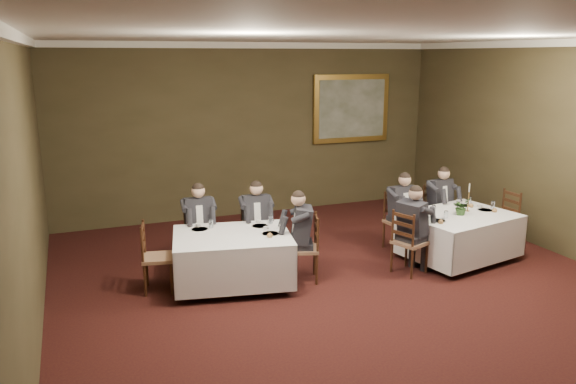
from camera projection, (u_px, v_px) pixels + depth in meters
ground at (371, 309)px, 7.37m from camera, size 10.00×10.00×0.00m
ceiling at (381, 33)px, 6.54m from camera, size 8.00×10.00×0.10m
back_wall at (252, 131)px, 11.47m from camera, size 8.00×0.10×3.50m
left_wall at (21, 211)px, 5.53m from camera, size 0.10×10.00×3.50m
crown_molding at (381, 38)px, 6.55m from camera, size 8.00×10.00×0.12m
table_main at (458, 233)px, 9.08m from camera, size 1.94×1.62×0.67m
table_second at (233, 255)px, 8.06m from camera, size 1.88×1.57×0.67m
chair_main_backleft at (399, 233)px, 9.61m from camera, size 0.47×0.45×1.00m
diner_main_backleft at (400, 220)px, 9.55m from camera, size 0.44×0.51×1.35m
chair_main_backright at (437, 225)px, 10.09m from camera, size 0.49×0.47×1.00m
diner_main_backright at (438, 213)px, 10.03m from camera, size 0.46×0.53×1.35m
chair_main_endleft at (409, 255)px, 8.55m from camera, size 0.54×0.56×1.00m
diner_main_endleft at (410, 241)px, 8.51m from camera, size 0.59×0.54×1.35m
chair_main_endright at (501, 232)px, 9.69m from camera, size 0.43×0.45×1.00m
chair_sec_backleft at (200, 249)px, 8.84m from camera, size 0.47×0.45×1.00m
diner_sec_backleft at (199, 235)px, 8.77m from camera, size 0.44×0.51×1.35m
chair_sec_backright at (256, 245)px, 9.00m from camera, size 0.49×0.47×1.00m
diner_sec_backright at (256, 232)px, 8.93m from camera, size 0.46×0.53×1.35m
chair_sec_endright at (304, 262)px, 8.28m from camera, size 0.54×0.55×1.00m
diner_sec_endright at (304, 247)px, 8.23m from camera, size 0.59×0.54×1.35m
chair_sec_endleft at (158, 271)px, 7.91m from camera, size 0.50×0.51×1.00m
centerpiece at (461, 206)px, 8.95m from camera, size 0.31×0.29×0.29m
candlestick at (468, 201)px, 9.15m from camera, size 0.07×0.07×0.48m
place_setting_table_main at (424, 211)px, 9.10m from camera, size 0.33×0.31×0.14m
place_setting_table_second at (202, 226)px, 8.28m from camera, size 0.33×0.32×0.14m
painting at (351, 109)px, 12.13m from camera, size 1.78×0.09×1.45m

